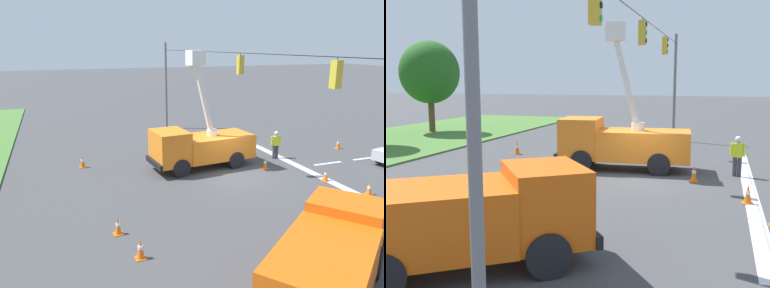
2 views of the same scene
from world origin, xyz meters
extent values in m
plane|color=#424244|center=(0.00, 0.00, 0.00)|extent=(200.00, 200.00, 0.00)
cube|color=silver|center=(0.00, -4.28, 0.00)|extent=(17.60, 0.50, 0.01)
cube|color=silver|center=(0.00, -6.28, 0.00)|extent=(0.20, 2.00, 0.01)
cube|color=silver|center=(0.00, -9.28, 0.00)|extent=(0.20, 2.00, 0.01)
cylinder|color=slate|center=(13.00, 0.00, 3.60)|extent=(0.20, 0.20, 7.20)
cylinder|color=black|center=(0.00, 0.00, 6.60)|extent=(26.00, 0.03, 0.03)
cylinder|color=black|center=(-7.05, 0.00, 6.55)|extent=(0.02, 0.02, 0.10)
cube|color=gold|center=(-7.05, 0.00, 6.02)|extent=(0.32, 0.28, 0.96)
cylinder|color=black|center=(-7.05, -0.16, 6.34)|extent=(0.16, 0.05, 0.16)
cylinder|color=black|center=(-7.05, -0.16, 6.02)|extent=(0.16, 0.05, 0.16)
cylinder|color=green|center=(-7.05, -0.16, 5.70)|extent=(0.16, 0.05, 0.16)
cylinder|color=black|center=(-0.12, 0.00, 6.55)|extent=(0.02, 0.02, 0.10)
cube|color=gold|center=(-0.12, 0.00, 6.02)|extent=(0.32, 0.28, 0.96)
cylinder|color=black|center=(-0.12, -0.16, 6.34)|extent=(0.16, 0.05, 0.16)
cylinder|color=green|center=(-0.12, -0.16, 6.02)|extent=(0.16, 0.05, 0.16)
cylinder|color=black|center=(-0.12, -0.16, 5.70)|extent=(0.16, 0.05, 0.16)
cylinder|color=black|center=(7.15, 0.00, 6.55)|extent=(0.02, 0.02, 0.10)
cube|color=gold|center=(7.15, 0.00, 6.02)|extent=(0.32, 0.28, 0.96)
cylinder|color=black|center=(7.15, -0.16, 6.34)|extent=(0.16, 0.05, 0.16)
cylinder|color=black|center=(7.15, -0.16, 6.02)|extent=(0.16, 0.05, 0.16)
cylinder|color=green|center=(7.15, -0.16, 5.70)|extent=(0.16, 0.05, 0.16)
cube|color=orange|center=(2.20, 0.22, 1.18)|extent=(2.68, 4.34, 1.35)
cube|color=orange|center=(1.94, 3.18, 1.44)|extent=(2.38, 1.97, 1.88)
cube|color=#1E2838|center=(1.89, 3.80, 1.77)|extent=(1.98, 0.27, 0.84)
cube|color=black|center=(1.86, 4.14, 0.65)|extent=(2.34, 0.36, 0.30)
cylinder|color=black|center=(0.89, 2.85, 0.50)|extent=(0.37, 1.02, 1.00)
cylinder|color=black|center=(3.03, 3.03, 0.50)|extent=(0.37, 1.02, 1.00)
cylinder|color=black|center=(1.19, -0.61, 0.50)|extent=(0.37, 1.02, 1.00)
cylinder|color=black|center=(3.33, -0.43, 0.50)|extent=(0.37, 1.02, 1.00)
cylinder|color=silver|center=(2.17, 0.52, 2.03)|extent=(0.60, 0.60, 0.36)
cube|color=white|center=(2.13, 1.06, 3.96)|extent=(0.35, 1.33, 4.27)
cube|color=white|center=(2.08, 1.60, 6.32)|extent=(0.97, 0.87, 0.80)
cube|color=#D6560F|center=(-10.54, 2.91, 1.21)|extent=(4.19, 4.52, 1.41)
cube|color=#D6560F|center=(-8.87, 0.67, 1.36)|extent=(2.78, 2.67, 1.72)
cube|color=#1E2838|center=(-8.51, 0.20, 1.66)|extent=(1.63, 1.25, 0.77)
cube|color=black|center=(-8.31, -0.07, 0.65)|extent=(1.94, 1.50, 0.30)
cylinder|color=black|center=(-8.15, 1.48, 0.50)|extent=(0.82, 0.97, 1.00)
cylinder|color=black|center=(-9.85, 0.21, 0.50)|extent=(0.82, 0.97, 1.00)
cylinder|color=black|center=(-0.98, -9.29, 0.32)|extent=(0.32, 0.67, 0.64)
cylinder|color=#383842|center=(2.10, -3.77, 0.42)|extent=(0.18, 0.18, 0.85)
cylinder|color=#383842|center=(2.05, -3.96, 0.42)|extent=(0.18, 0.18, 0.85)
cube|color=#D8EA26|center=(2.08, -3.87, 1.15)|extent=(0.33, 0.45, 0.60)
cube|color=silver|center=(2.08, -3.87, 1.15)|extent=(0.18, 0.43, 0.62)
cylinder|color=#D8EA26|center=(2.14, -3.61, 1.18)|extent=(0.11, 0.11, 0.55)
cylinder|color=#D8EA26|center=(2.01, -4.13, 1.18)|extent=(0.11, 0.11, 0.55)
sphere|color=tan|center=(2.08, -3.87, 1.58)|extent=(0.22, 0.22, 0.22)
sphere|color=white|center=(2.08, -3.87, 1.64)|extent=(0.26, 0.26, 0.26)
cube|color=orange|center=(-4.68, -4.76, 0.01)|extent=(0.36, 0.36, 0.03)
cone|color=orange|center=(-4.68, -4.76, 0.34)|extent=(0.25, 0.25, 0.62)
cylinder|color=white|center=(-4.68, -4.76, 0.37)|extent=(0.15, 0.15, 0.11)
cube|color=orange|center=(2.48, -9.23, 0.01)|extent=(0.36, 0.36, 0.03)
cone|color=orange|center=(2.48, -9.23, 0.38)|extent=(0.28, 0.28, 0.70)
cylinder|color=white|center=(2.48, -9.23, 0.41)|extent=(0.17, 0.17, 0.13)
cube|color=orange|center=(-2.39, -4.11, 0.01)|extent=(0.36, 0.36, 0.03)
cone|color=orange|center=(-2.39, -4.11, 0.36)|extent=(0.26, 0.26, 0.65)
cylinder|color=white|center=(-2.39, -4.11, 0.39)|extent=(0.16, 0.16, 0.12)
cube|color=orange|center=(4.49, 7.77, 0.01)|extent=(0.36, 0.36, 0.03)
cone|color=orange|center=(4.49, 7.77, 0.38)|extent=(0.28, 0.28, 0.71)
cylinder|color=white|center=(4.49, 7.77, 0.42)|extent=(0.18, 0.18, 0.13)
cube|color=orange|center=(-6.26, 6.82, 0.01)|extent=(0.36, 0.36, 0.03)
cone|color=orange|center=(-6.26, 6.82, 0.38)|extent=(0.28, 0.28, 0.70)
cylinder|color=white|center=(-6.26, 6.82, 0.41)|extent=(0.17, 0.17, 0.13)
cube|color=orange|center=(0.48, -2.15, 0.01)|extent=(0.36, 0.36, 0.03)
cone|color=orange|center=(0.48, -2.15, 0.37)|extent=(0.27, 0.27, 0.67)
cylinder|color=white|center=(0.48, -2.15, 0.40)|extent=(0.17, 0.17, 0.12)
cube|color=orange|center=(-4.30, 7.23, 0.01)|extent=(0.36, 0.36, 0.03)
cone|color=orange|center=(-4.30, 7.23, 0.35)|extent=(0.26, 0.26, 0.65)
cylinder|color=white|center=(-4.30, 7.23, 0.39)|extent=(0.16, 0.16, 0.12)
cube|color=orange|center=(8.25, -4.30, 0.01)|extent=(0.36, 0.36, 0.03)
cone|color=orange|center=(8.25, -4.30, 0.36)|extent=(0.27, 0.27, 0.67)
cylinder|color=white|center=(8.25, -4.30, 0.40)|extent=(0.17, 0.17, 0.12)
camera|label=1|loc=(-17.38, 9.18, 6.99)|focal=35.00mm
camera|label=2|loc=(-18.24, -3.15, 4.18)|focal=42.00mm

